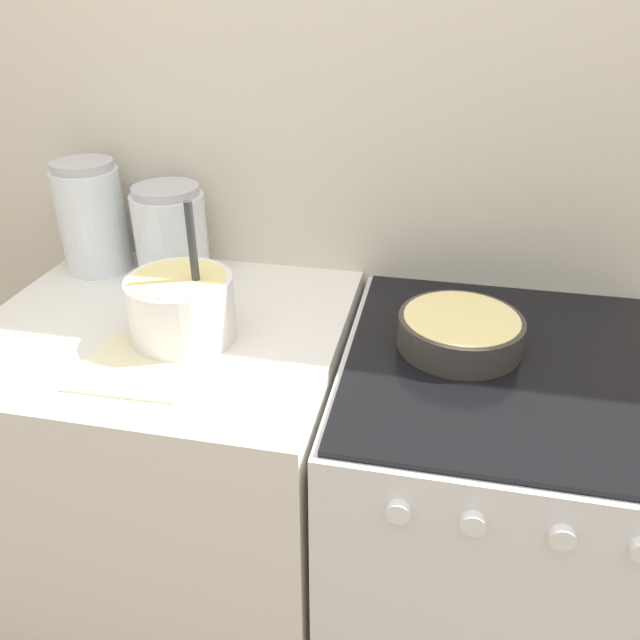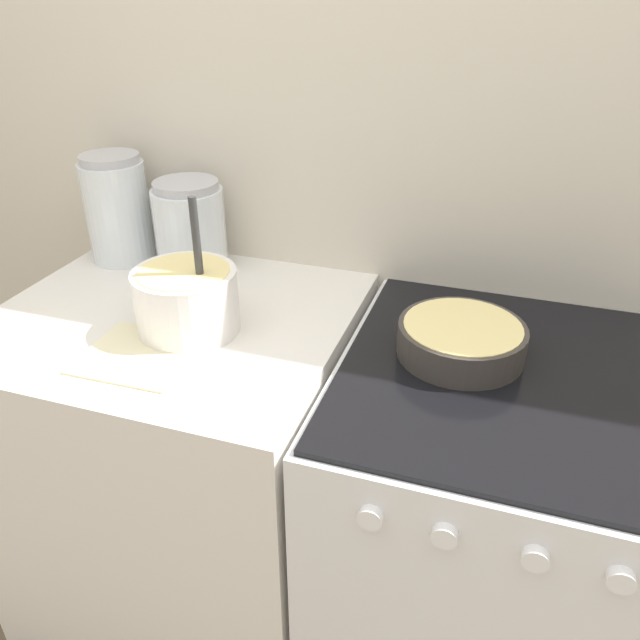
% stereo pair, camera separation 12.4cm
% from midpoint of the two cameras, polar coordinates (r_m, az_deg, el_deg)
% --- Properties ---
extents(wall_back, '(4.55, 0.05, 2.40)m').
position_cam_midpoint_polar(wall_back, '(1.49, 8.52, 13.80)').
color(wall_back, beige).
rests_on(wall_back, ground_plane).
extents(countertop_cabinet, '(0.77, 0.69, 0.93)m').
position_cam_midpoint_polar(countertop_cabinet, '(1.66, -9.59, -13.77)').
color(countertop_cabinet, silver).
rests_on(countertop_cabinet, ground_plane).
extents(stove, '(0.65, 0.71, 0.93)m').
position_cam_midpoint_polar(stove, '(1.54, 16.85, -19.27)').
color(stove, silver).
rests_on(stove, ground_plane).
extents(mixing_bowl, '(0.21, 0.21, 0.29)m').
position_cam_midpoint_polar(mixing_bowl, '(1.29, -9.46, 2.05)').
color(mixing_bowl, white).
rests_on(mixing_bowl, countertop_cabinet).
extents(baking_pan, '(0.25, 0.25, 0.07)m').
position_cam_midpoint_polar(baking_pan, '(1.25, 15.59, -1.78)').
color(baking_pan, '#38332D').
rests_on(baking_pan, stove).
extents(storage_jar_left, '(0.16, 0.16, 0.27)m').
position_cam_midpoint_polar(storage_jar_left, '(1.66, -15.91, 9.13)').
color(storage_jar_left, silver).
rests_on(storage_jar_left, countertop_cabinet).
extents(storage_jar_middle, '(0.17, 0.17, 0.22)m').
position_cam_midpoint_polar(storage_jar_middle, '(1.57, -9.54, 7.86)').
color(storage_jar_middle, silver).
rests_on(storage_jar_middle, countertop_cabinet).
extents(recipe_page, '(0.22, 0.21, 0.01)m').
position_cam_midpoint_polar(recipe_page, '(1.25, -13.48, -3.18)').
color(recipe_page, beige).
rests_on(recipe_page, countertop_cabinet).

